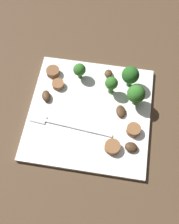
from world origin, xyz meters
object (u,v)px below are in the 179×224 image
at_px(broccoli_floret_2, 111,84).
at_px(broccoli_floret_3, 136,94).
at_px(sausage_slice_0, 133,130).
at_px(mushroom_2, 131,147).
at_px(sausage_slice_2, 58,84).
at_px(mushroom_1, 46,96).
at_px(sausage_slice_3, 112,147).
at_px(sausage_slice_1, 53,72).
at_px(mushroom_3, 108,74).
at_px(broccoli_floret_1, 80,70).
at_px(broccoli_floret_0, 130,75).
at_px(fork, 64,125).
at_px(mushroom_0, 121,111).
at_px(plate, 89,113).

height_order(broccoli_floret_2, broccoli_floret_3, broccoli_floret_3).
xyz_separation_m(sausage_slice_0, mushroom_2, (0.00, 0.04, -0.00)).
relative_size(sausage_slice_2, mushroom_1, 0.93).
height_order(broccoli_floret_2, sausage_slice_3, broccoli_floret_2).
distance_m(sausage_slice_1, sausage_slice_3, 0.23).
height_order(sausage_slice_1, mushroom_3, sausage_slice_1).
bearing_deg(broccoli_floret_1, sausage_slice_0, 138.68).
xyz_separation_m(broccoli_floret_1, mushroom_2, (-0.13, 0.16, -0.02)).
distance_m(broccoli_floret_1, sausage_slice_3, 0.19).
relative_size(broccoli_floret_3, sausage_slice_2, 2.17).
relative_size(broccoli_floret_0, sausage_slice_0, 1.99).
bearing_deg(mushroom_2, fork, -11.36).
distance_m(broccoli_floret_1, mushroom_3, 0.07).
bearing_deg(broccoli_floret_2, broccoli_floret_1, -20.78).
distance_m(broccoli_floret_3, sausage_slice_1, 0.20).
relative_size(broccoli_floret_2, sausage_slice_3, 1.52).
relative_size(sausage_slice_0, mushroom_0, 0.98).
bearing_deg(broccoli_floret_0, mushroom_3, -21.48).
distance_m(broccoli_floret_0, mushroom_1, 0.19).
bearing_deg(sausage_slice_1, mushroom_0, 155.36).
bearing_deg(sausage_slice_0, mushroom_0, -52.93).
distance_m(broccoli_floret_3, mushroom_0, 0.05).
distance_m(plate, broccoli_floret_0, 0.12).
relative_size(sausage_slice_2, mushroom_0, 0.89).
bearing_deg(fork, broccoli_floret_0, -130.12).
bearing_deg(fork, sausage_slice_3, 166.98).
xyz_separation_m(fork, broccoli_floret_3, (-0.14, -0.08, 0.04)).
height_order(broccoli_floret_2, sausage_slice_0, broccoli_floret_2).
xyz_separation_m(broccoli_floret_3, sausage_slice_2, (0.17, -0.02, -0.03)).
bearing_deg(sausage_slice_0, sausage_slice_2, -25.69).
bearing_deg(fork, mushroom_0, -151.42).
bearing_deg(mushroom_2, sausage_slice_3, 9.22).
height_order(broccoli_floret_2, sausage_slice_2, broccoli_floret_2).
relative_size(broccoli_floret_0, broccoli_floret_2, 1.19).
xyz_separation_m(broccoli_floret_1, mushroom_3, (-0.06, -0.02, -0.02)).
xyz_separation_m(broccoli_floret_1, broccoli_floret_2, (-0.08, 0.03, 0.01)).
bearing_deg(sausage_slice_2, broccoli_floret_3, 174.55).
height_order(broccoli_floret_3, sausage_slice_2, broccoli_floret_3).
distance_m(sausage_slice_2, mushroom_2, 0.22).
relative_size(broccoli_floret_1, mushroom_1, 1.49).
height_order(broccoli_floret_2, mushroom_1, broccoli_floret_2).
height_order(broccoli_floret_0, sausage_slice_2, broccoli_floret_0).
relative_size(broccoli_floret_1, mushroom_3, 2.10).
xyz_separation_m(broccoli_floret_1, sausage_slice_0, (-0.13, 0.12, -0.02)).
bearing_deg(broccoli_floret_0, sausage_slice_2, 10.20).
height_order(mushroom_0, mushroom_3, mushroom_3).
height_order(plate, broccoli_floret_0, broccoli_floret_0).
height_order(sausage_slice_0, mushroom_0, sausage_slice_0).
height_order(broccoli_floret_0, broccoli_floret_1, broccoli_floret_0).
bearing_deg(broccoli_floret_2, mushroom_0, 120.19).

